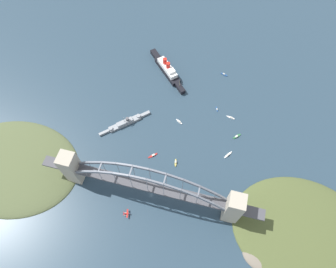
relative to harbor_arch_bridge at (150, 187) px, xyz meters
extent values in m
plane|color=#283D4C|center=(0.00, 0.00, -29.12)|extent=(1400.00, 1400.00, 0.00)
cube|color=#ADA38E|center=(-90.33, 0.00, -1.77)|extent=(16.70, 16.95, 54.69)
cube|color=#ADA38E|center=(90.33, 0.00, -1.77)|extent=(16.70, 16.95, 54.69)
cube|color=#47474C|center=(0.00, 0.00, 0.20)|extent=(163.96, 11.80, 2.40)
cube|color=#47474C|center=(-110.68, 0.00, 0.20)|extent=(24.00, 11.80, 2.40)
cube|color=#47474C|center=(110.68, 0.00, 0.20)|extent=(24.00, 11.80, 2.40)
cube|color=slate|center=(-77.54, -5.31, 6.51)|extent=(19.12, 1.80, 15.21)
cube|color=slate|center=(-60.31, -5.31, 17.73)|extent=(18.82, 1.80, 12.60)
cube|color=slate|center=(-43.08, -5.31, 26.15)|extent=(18.44, 1.80, 9.98)
cube|color=slate|center=(-25.85, -5.31, 31.76)|extent=(17.99, 1.80, 7.32)
cube|color=slate|center=(-8.62, -5.31, 34.56)|extent=(17.49, 1.80, 4.59)
cube|color=slate|center=(8.62, -5.31, 34.56)|extent=(17.49, 1.80, 4.59)
cube|color=slate|center=(25.85, -5.31, 31.76)|extent=(17.99, 1.80, 7.32)
cube|color=slate|center=(43.08, -5.31, 26.15)|extent=(18.44, 1.80, 9.98)
cube|color=slate|center=(60.31, -5.31, 17.73)|extent=(18.82, 1.80, 12.60)
cube|color=slate|center=(77.54, -5.31, 6.51)|extent=(19.12, 1.80, 15.21)
cube|color=slate|center=(-77.54, 5.31, 6.51)|extent=(19.12, 1.80, 15.21)
cube|color=slate|center=(-60.31, 5.31, 17.73)|extent=(18.82, 1.80, 12.60)
cube|color=slate|center=(-43.08, 5.31, 26.15)|extent=(18.44, 1.80, 9.98)
cube|color=slate|center=(-25.85, 5.31, 31.76)|extent=(17.99, 1.80, 7.32)
cube|color=slate|center=(-8.62, 5.31, 34.56)|extent=(17.49, 1.80, 4.59)
cube|color=slate|center=(8.62, 5.31, 34.56)|extent=(17.49, 1.80, 4.59)
cube|color=slate|center=(25.85, 5.31, 31.76)|extent=(17.99, 1.80, 7.32)
cube|color=slate|center=(43.08, 5.31, 26.15)|extent=(18.44, 1.80, 9.98)
cube|color=slate|center=(60.31, 5.31, 17.73)|extent=(18.82, 1.80, 12.60)
cube|color=slate|center=(77.54, 5.31, 6.51)|extent=(19.12, 1.80, 15.21)
cube|color=slate|center=(-86.15, 0.00, 0.20)|extent=(1.40, 10.62, 1.40)
cube|color=slate|center=(-51.69, 0.00, 22.64)|extent=(1.40, 10.62, 1.40)
cube|color=slate|center=(-17.23, 0.00, 33.86)|extent=(1.40, 10.62, 1.40)
cube|color=slate|center=(17.23, 0.00, 33.86)|extent=(1.40, 10.62, 1.40)
cube|color=slate|center=(51.69, 0.00, 22.64)|extent=(1.40, 10.62, 1.40)
cube|color=slate|center=(86.15, 0.00, 0.20)|extent=(1.40, 10.62, 1.40)
cylinder|color=slate|center=(-68.92, -5.31, 7.11)|extent=(0.56, 0.56, 11.43)
cylinder|color=slate|center=(-68.92, 5.31, 7.11)|extent=(0.56, 0.56, 11.43)
cylinder|color=slate|center=(-51.69, -5.31, 12.02)|extent=(0.56, 0.56, 21.24)
cylinder|color=slate|center=(-51.69, 5.31, 12.02)|extent=(0.56, 0.56, 21.24)
cylinder|color=slate|center=(-34.46, -5.31, 15.52)|extent=(0.56, 0.56, 28.26)
cylinder|color=slate|center=(-34.46, 5.31, 15.52)|extent=(0.56, 0.56, 28.26)
cylinder|color=slate|center=(-17.23, -5.31, 17.63)|extent=(0.56, 0.56, 32.47)
cylinder|color=slate|center=(-17.23, 5.31, 17.63)|extent=(0.56, 0.56, 32.47)
cylinder|color=slate|center=(0.00, -5.31, 18.33)|extent=(0.56, 0.56, 33.87)
cylinder|color=slate|center=(0.00, 5.31, 18.33)|extent=(0.56, 0.56, 33.87)
cylinder|color=slate|center=(17.23, -5.31, 17.63)|extent=(0.56, 0.56, 32.47)
cylinder|color=slate|center=(17.23, 5.31, 17.63)|extent=(0.56, 0.56, 32.47)
cylinder|color=slate|center=(34.46, -5.31, 15.52)|extent=(0.56, 0.56, 28.26)
cylinder|color=slate|center=(34.46, 5.31, 15.52)|extent=(0.56, 0.56, 28.26)
cylinder|color=slate|center=(51.69, -5.31, 12.02)|extent=(0.56, 0.56, 21.24)
cylinder|color=slate|center=(51.69, 5.31, 12.02)|extent=(0.56, 0.56, 21.24)
cylinder|color=slate|center=(68.92, -5.31, 7.11)|extent=(0.56, 0.56, 11.43)
cylinder|color=slate|center=(68.92, 5.31, 7.11)|extent=(0.56, 0.56, 11.43)
ellipsoid|color=#515B38|center=(-172.23, -7.31, -29.12)|extent=(164.75, 125.63, 16.39)
ellipsoid|color=#4C562D|center=(172.18, 2.10, -29.12)|extent=(155.65, 124.64, 19.98)
ellipsoid|color=#756B5B|center=(137.16, -32.18, -29.12)|extent=(54.48, 37.39, 10.99)
cube|color=black|center=(-27.76, 182.72, -25.83)|extent=(46.67, 47.71, 6.58)
cube|color=black|center=(-2.61, 156.67, -25.83)|extent=(17.49, 17.77, 6.58)
cube|color=black|center=(-52.92, 208.77, -25.83)|extent=(18.48, 18.72, 6.58)
cube|color=white|center=(-27.76, 182.72, -19.48)|extent=(35.90, 36.64, 6.12)
cube|color=white|center=(-19.98, 174.66, -14.82)|extent=(12.93, 12.92, 3.20)
cylinder|color=red|center=(-26.35, 181.25, -12.18)|extent=(5.59, 5.59, 8.47)
cylinder|color=red|center=(-32.72, 187.85, -12.18)|extent=(5.59, 5.59, 8.47)
cylinder|color=tan|center=(-4.18, 158.30, -17.54)|extent=(0.50, 0.50, 10.00)
cube|color=gray|center=(-59.59, 83.82, -27.45)|extent=(36.89, 35.45, 3.34)
cube|color=gray|center=(-80.66, 63.91, -27.45)|extent=(12.91, 12.47, 3.34)
cube|color=gray|center=(-38.52, 103.73, -27.45)|extent=(13.39, 12.97, 3.34)
cube|color=gray|center=(-59.59, 83.82, -24.35)|extent=(20.03, 19.40, 2.86)
cylinder|color=gray|center=(-74.08, 70.13, -24.68)|extent=(5.38, 5.38, 2.20)
cylinder|color=gray|center=(-45.10, 97.51, -24.68)|extent=(5.38, 5.38, 2.20)
cylinder|color=gray|center=(-59.59, 83.82, -17.92)|extent=(0.60, 0.60, 10.00)
cylinder|color=#4C4C51|center=(-56.43, 86.81, -20.72)|extent=(4.23, 4.23, 4.40)
cylinder|color=#B7B7B2|center=(-20.44, -26.50, -28.67)|extent=(5.33, 2.22, 0.90)
cylinder|color=#B7B7B2|center=(-19.65, -29.47, -28.67)|extent=(5.33, 2.22, 0.90)
cylinder|color=navy|center=(-20.44, -26.50, -27.65)|extent=(0.14, 0.14, 1.13)
cylinder|color=navy|center=(-19.65, -29.47, -27.65)|extent=(0.14, 0.14, 1.13)
ellipsoid|color=#B21E19|center=(-20.05, -27.99, -26.42)|extent=(7.30, 3.12, 1.33)
cylinder|color=navy|center=(-16.92, -27.16, -26.42)|extent=(1.10, 1.42, 1.26)
cube|color=#B21E19|center=(-19.18, -27.76, -25.86)|extent=(4.06, 9.59, 0.20)
cube|color=#B21E19|center=(-23.11, -28.80, -26.29)|extent=(1.98, 3.76, 0.12)
cube|color=navy|center=(-23.11, -28.80, -25.01)|extent=(1.09, 0.40, 1.50)
cube|color=#234C8C|center=(53.27, 136.64, -28.69)|extent=(3.39, 4.84, 0.86)
cube|color=#234C8C|center=(52.02, 139.41, -28.69)|extent=(1.46, 1.76, 0.86)
cube|color=#234C8C|center=(54.51, 133.87, -28.69)|extent=(1.63, 1.84, 0.86)
cube|color=beige|center=(53.50, 136.12, -27.73)|extent=(2.15, 2.63, 1.07)
cube|color=gold|center=(18.04, 46.20, -28.52)|extent=(3.38, 6.33, 1.20)
cube|color=gold|center=(18.82, 42.27, -28.52)|extent=(1.60, 2.21, 1.20)
cube|color=gold|center=(17.26, 50.13, -28.52)|extent=(1.85, 2.25, 1.20)
cube|color=beige|center=(17.89, 46.94, -27.23)|extent=(2.35, 3.30, 1.38)
cube|color=silver|center=(73.12, 127.98, -28.61)|extent=(7.10, 3.59, 1.03)
cube|color=silver|center=(68.69, 128.91, -28.61)|extent=(2.47, 1.67, 1.03)
cube|color=silver|center=(77.55, 127.05, -28.61)|extent=(2.52, 1.92, 1.03)
cube|color=beige|center=(73.95, 127.81, -27.54)|extent=(3.69, 2.46, 1.11)
cube|color=#B2231E|center=(-11.75, 48.57, -28.71)|extent=(7.22, 7.00, 0.82)
cube|color=#B2231E|center=(-15.39, 45.15, -28.71)|extent=(2.79, 2.74, 0.82)
cube|color=#B2231E|center=(-8.11, 51.99, -28.71)|extent=(2.98, 2.94, 0.82)
cube|color=beige|center=(-11.07, 49.21, -27.77)|extent=(4.14, 4.06, 1.07)
cube|color=#234C8C|center=(53.17, 198.76, -28.49)|extent=(6.38, 3.92, 1.25)
cube|color=#234C8C|center=(56.97, 197.40, -28.49)|extent=(2.27, 1.71, 1.25)
cube|color=#234C8C|center=(49.36, 200.13, -28.49)|extent=(2.35, 1.92, 1.25)
cube|color=beige|center=(52.45, 199.02, -27.40)|extent=(3.39, 2.52, 0.95)
cube|color=silver|center=(8.36, 104.70, -28.62)|extent=(6.34, 5.08, 1.00)
cube|color=silver|center=(4.92, 106.80, -28.62)|extent=(2.37, 2.12, 1.00)
cube|color=silver|center=(11.79, 102.61, -28.62)|extent=(2.50, 2.33, 1.00)
cube|color=beige|center=(9.00, 104.31, -27.47)|extent=(3.53, 3.13, 1.31)
cube|color=#2D6B3D|center=(85.37, 101.79, -28.60)|extent=(6.97, 7.11, 1.03)
cube|color=#2D6B3D|center=(88.65, 105.23, -28.60)|extent=(2.77, 2.79, 1.03)
cube|color=#2D6B3D|center=(82.08, 98.34, -28.60)|extent=(2.99, 3.01, 1.03)
cube|color=beige|center=(84.75, 101.14, -27.57)|extent=(4.10, 4.14, 1.03)
cube|color=silver|center=(78.41, 73.03, -28.56)|extent=(6.47, 7.77, 1.12)
cube|color=silver|center=(81.36, 77.26, -28.56)|extent=(2.60, 2.90, 1.12)
cube|color=silver|center=(75.46, 68.81, -28.56)|extent=(2.82, 3.05, 1.12)
cube|color=beige|center=(77.85, 72.24, -27.39)|extent=(3.85, 4.31, 1.21)
camera|label=1|loc=(45.54, -97.33, 305.27)|focal=31.78mm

